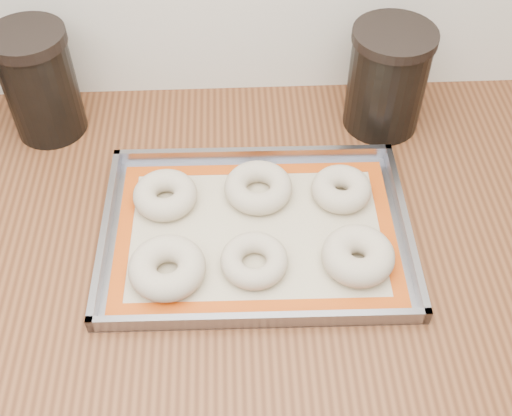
{
  "coord_description": "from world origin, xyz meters",
  "views": [
    {
      "loc": [
        0.13,
        1.02,
        1.65
      ],
      "look_at": [
        0.16,
        1.64,
        0.96
      ],
      "focal_mm": 45.0,
      "sensor_mm": 36.0,
      "label": 1
    }
  ],
  "objects_px": {
    "bagel_front_left": "(167,268)",
    "canister_mid": "(40,83)",
    "bagel_back_left": "(165,195)",
    "bagel_back_mid": "(258,187)",
    "bagel_front_right": "(358,256)",
    "canister_right": "(387,79)",
    "bagel_back_right": "(341,189)",
    "baking_tray": "(256,231)",
    "bagel_front_mid": "(254,260)"
  },
  "relations": [
    {
      "from": "bagel_front_left",
      "to": "canister_mid",
      "type": "xyz_separation_m",
      "value": [
        -0.22,
        0.34,
        0.07
      ]
    },
    {
      "from": "bagel_back_left",
      "to": "bagel_back_mid",
      "type": "distance_m",
      "value": 0.15
    },
    {
      "from": "bagel_front_right",
      "to": "canister_right",
      "type": "distance_m",
      "value": 0.34
    },
    {
      "from": "bagel_front_right",
      "to": "bagel_back_right",
      "type": "relative_size",
      "value": 1.11
    },
    {
      "from": "bagel_back_left",
      "to": "bagel_back_right",
      "type": "distance_m",
      "value": 0.28
    },
    {
      "from": "bagel_back_mid",
      "to": "baking_tray",
      "type": "bearing_deg",
      "value": -95.36
    },
    {
      "from": "bagel_front_left",
      "to": "bagel_front_mid",
      "type": "bearing_deg",
      "value": 4.78
    },
    {
      "from": "bagel_front_mid",
      "to": "bagel_front_right",
      "type": "xyz_separation_m",
      "value": [
        0.15,
        -0.0,
        0.01
      ]
    },
    {
      "from": "bagel_front_mid",
      "to": "baking_tray",
      "type": "bearing_deg",
      "value": 85.31
    },
    {
      "from": "bagel_front_left",
      "to": "bagel_back_left",
      "type": "bearing_deg",
      "value": 93.98
    },
    {
      "from": "bagel_back_left",
      "to": "baking_tray",
      "type": "bearing_deg",
      "value": -25.76
    },
    {
      "from": "bagel_back_right",
      "to": "canister_mid",
      "type": "relative_size",
      "value": 0.49
    },
    {
      "from": "bagel_front_left",
      "to": "canister_right",
      "type": "distance_m",
      "value": 0.49
    },
    {
      "from": "bagel_back_left",
      "to": "bagel_back_right",
      "type": "height_order",
      "value": "same"
    },
    {
      "from": "bagel_front_mid",
      "to": "canister_mid",
      "type": "height_order",
      "value": "canister_mid"
    },
    {
      "from": "bagel_front_right",
      "to": "bagel_front_left",
      "type": "bearing_deg",
      "value": -178.29
    },
    {
      "from": "baking_tray",
      "to": "bagel_front_mid",
      "type": "relative_size",
      "value": 4.78
    },
    {
      "from": "bagel_back_right",
      "to": "canister_mid",
      "type": "xyz_separation_m",
      "value": [
        -0.48,
        0.19,
        0.07
      ]
    },
    {
      "from": "bagel_back_mid",
      "to": "canister_mid",
      "type": "xyz_separation_m",
      "value": [
        -0.35,
        0.18,
        0.08
      ]
    },
    {
      "from": "bagel_front_left",
      "to": "canister_right",
      "type": "xyz_separation_m",
      "value": [
        0.36,
        0.33,
        0.07
      ]
    },
    {
      "from": "bagel_front_right",
      "to": "canister_mid",
      "type": "height_order",
      "value": "canister_mid"
    },
    {
      "from": "bagel_back_right",
      "to": "bagel_front_left",
      "type": "bearing_deg",
      "value": -151.91
    },
    {
      "from": "baking_tray",
      "to": "canister_mid",
      "type": "distance_m",
      "value": 0.44
    },
    {
      "from": "bagel_front_mid",
      "to": "canister_mid",
      "type": "distance_m",
      "value": 0.48
    },
    {
      "from": "bagel_front_right",
      "to": "bagel_back_left",
      "type": "bearing_deg",
      "value": 154.52
    },
    {
      "from": "bagel_front_mid",
      "to": "bagel_back_right",
      "type": "distance_m",
      "value": 0.19
    },
    {
      "from": "bagel_back_left",
      "to": "bagel_back_mid",
      "type": "height_order",
      "value": "bagel_back_left"
    },
    {
      "from": "baking_tray",
      "to": "bagel_front_mid",
      "type": "xyz_separation_m",
      "value": [
        -0.01,
        -0.06,
        0.01
      ]
    },
    {
      "from": "bagel_front_left",
      "to": "bagel_front_right",
      "type": "distance_m",
      "value": 0.27
    },
    {
      "from": "bagel_front_right",
      "to": "bagel_back_right",
      "type": "xyz_separation_m",
      "value": [
        -0.01,
        0.13,
        -0.0
      ]
    },
    {
      "from": "bagel_front_mid",
      "to": "bagel_back_left",
      "type": "xyz_separation_m",
      "value": [
        -0.13,
        0.13,
        0.0
      ]
    },
    {
      "from": "bagel_front_left",
      "to": "bagel_back_left",
      "type": "distance_m",
      "value": 0.14
    },
    {
      "from": "bagel_front_left",
      "to": "canister_right",
      "type": "height_order",
      "value": "canister_right"
    },
    {
      "from": "bagel_back_left",
      "to": "canister_right",
      "type": "xyz_separation_m",
      "value": [
        0.37,
        0.18,
        0.07
      ]
    },
    {
      "from": "canister_mid",
      "to": "bagel_front_left",
      "type": "bearing_deg",
      "value": -56.94
    },
    {
      "from": "bagel_front_mid",
      "to": "canister_right",
      "type": "xyz_separation_m",
      "value": [
        0.24,
        0.32,
        0.07
      ]
    },
    {
      "from": "bagel_front_right",
      "to": "baking_tray",
      "type": "bearing_deg",
      "value": 154.8
    },
    {
      "from": "bagel_back_right",
      "to": "canister_right",
      "type": "bearing_deg",
      "value": 62.64
    },
    {
      "from": "bagel_back_right",
      "to": "canister_right",
      "type": "distance_m",
      "value": 0.22
    },
    {
      "from": "baking_tray",
      "to": "bagel_front_right",
      "type": "height_order",
      "value": "bagel_front_right"
    },
    {
      "from": "bagel_front_mid",
      "to": "bagel_back_right",
      "type": "height_order",
      "value": "bagel_back_right"
    },
    {
      "from": "bagel_front_mid",
      "to": "bagel_back_left",
      "type": "bearing_deg",
      "value": 135.28
    },
    {
      "from": "baking_tray",
      "to": "bagel_front_mid",
      "type": "bearing_deg",
      "value": -94.69
    },
    {
      "from": "bagel_front_left",
      "to": "canister_right",
      "type": "relative_size",
      "value": 0.59
    },
    {
      "from": "baking_tray",
      "to": "bagel_front_left",
      "type": "bearing_deg",
      "value": -149.64
    },
    {
      "from": "bagel_front_right",
      "to": "bagel_back_left",
      "type": "relative_size",
      "value": 1.05
    },
    {
      "from": "bagel_front_mid",
      "to": "bagel_back_mid",
      "type": "xyz_separation_m",
      "value": [
        0.01,
        0.14,
        0.0
      ]
    },
    {
      "from": "bagel_back_left",
      "to": "bagel_back_right",
      "type": "xyz_separation_m",
      "value": [
        0.28,
        -0.0,
        0.0
      ]
    },
    {
      "from": "bagel_front_mid",
      "to": "bagel_back_mid",
      "type": "relative_size",
      "value": 0.91
    },
    {
      "from": "bagel_front_right",
      "to": "bagel_front_mid",
      "type": "bearing_deg",
      "value": 179.14
    }
  ]
}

